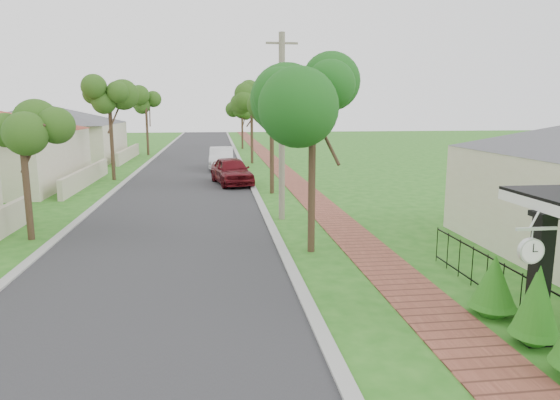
{
  "coord_description": "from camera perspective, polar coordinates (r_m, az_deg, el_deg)",
  "views": [
    {
      "loc": [
        -1.31,
        -9.08,
        4.36
      ],
      "look_at": [
        0.64,
        6.11,
        1.5
      ],
      "focal_mm": 32.0,
      "sensor_mm": 36.0,
      "label": 1
    }
  ],
  "objects": [
    {
      "name": "near_tree",
      "position": [
        14.79,
        3.77,
        12.09
      ],
      "size": [
        2.32,
        2.32,
        5.96
      ],
      "color": "#382619",
      "rests_on": "ground"
    },
    {
      "name": "road",
      "position": [
        29.45,
        -10.54,
        1.89
      ],
      "size": [
        7.0,
        120.0,
        0.02
      ],
      "primitive_type": "cube",
      "color": "#28282B",
      "rests_on": "ground"
    },
    {
      "name": "ground",
      "position": [
        10.16,
        0.82,
        -14.85
      ],
      "size": [
        160.0,
        160.0,
        0.0
      ],
      "primitive_type": "plane",
      "color": "#246618",
      "rests_on": "ground"
    },
    {
      "name": "sidewalk",
      "position": [
        29.75,
        1.57,
        2.15
      ],
      "size": [
        1.5,
        120.0,
        0.03
      ],
      "primitive_type": "cube",
      "color": "#98513C",
      "rests_on": "ground"
    },
    {
      "name": "parked_car_red",
      "position": [
        28.58,
        -5.55,
        3.32
      ],
      "size": [
        2.68,
        4.78,
        1.54
      ],
      "primitive_type": "imported",
      "rotation": [
        0.0,
        0.0,
        0.2
      ],
      "color": "#580D13",
      "rests_on": "ground"
    },
    {
      "name": "utility_pole",
      "position": [
        19.26,
        0.21,
        8.33
      ],
      "size": [
        1.2,
        0.24,
        7.09
      ],
      "color": "gray",
      "rests_on": "ground"
    },
    {
      "name": "street_trees",
      "position": [
        35.96,
        -10.0,
        10.71
      ],
      "size": [
        10.7,
        37.65,
        5.89
      ],
      "color": "#382619",
      "rests_on": "ground"
    },
    {
      "name": "picket_fence",
      "position": [
        11.64,
        25.82,
        -9.71
      ],
      "size": [
        0.03,
        8.02,
        1.0
      ],
      "color": "black",
      "rests_on": "ground"
    },
    {
      "name": "parked_car_white",
      "position": [
        35.7,
        -6.69,
        4.74
      ],
      "size": [
        1.77,
        4.73,
        1.54
      ],
      "primitive_type": "imported",
      "rotation": [
        0.0,
        0.0,
        -0.03
      ],
      "color": "silver",
      "rests_on": "ground"
    },
    {
      "name": "far_house_grey",
      "position": [
        45.24,
        -25.1,
        7.04
      ],
      "size": [
        15.56,
        15.56,
        4.6
      ],
      "color": "beige",
      "rests_on": "ground"
    },
    {
      "name": "kerb_right",
      "position": [
        29.47,
        -3.44,
        2.06
      ],
      "size": [
        0.3,
        120.0,
        0.1
      ],
      "primitive_type": "cube",
      "color": "#9E9E99",
      "rests_on": "ground"
    },
    {
      "name": "station_clock",
      "position": [
        9.67,
        26.78,
        -5.02
      ],
      "size": [
        0.76,
        0.13,
        0.64
      ],
      "color": "silver",
      "rests_on": "ground"
    },
    {
      "name": "kerb_left",
      "position": [
        29.88,
        -17.55,
        1.7
      ],
      "size": [
        0.3,
        120.0,
        0.1
      ],
      "primitive_type": "cube",
      "color": "#9E9E99",
      "rests_on": "ground"
    },
    {
      "name": "porch_post",
      "position": [
        10.49,
        27.44,
        -8.65
      ],
      "size": [
        0.48,
        0.48,
        2.52
      ],
      "color": "black",
      "rests_on": "ground"
    }
  ]
}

